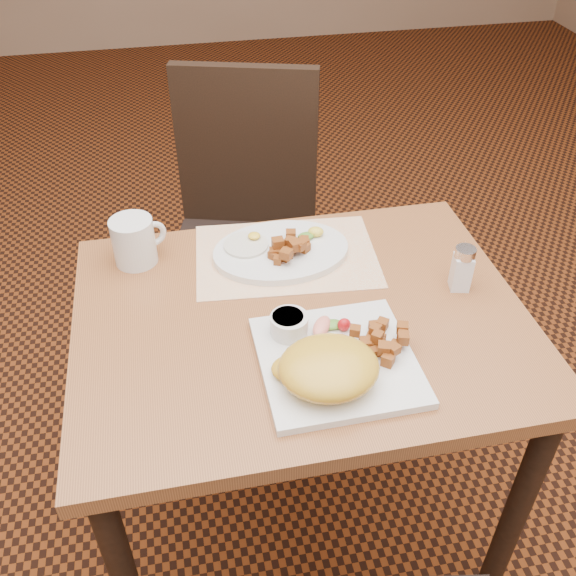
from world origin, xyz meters
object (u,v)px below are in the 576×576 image
(table, at_px, (301,353))
(plate_oval, at_px, (281,251))
(plate_square, at_px, (337,361))
(chair_far, at_px, (244,220))
(salt_shaker, at_px, (462,268))
(coffee_mug, at_px, (135,241))

(table, relative_size, plate_oval, 2.96)
(plate_oval, bearing_deg, plate_square, -84.13)
(chair_far, relative_size, salt_shaker, 9.70)
(salt_shaker, bearing_deg, coffee_mug, 160.78)
(table, bearing_deg, salt_shaker, 3.21)
(salt_shaker, xyz_separation_m, coffee_mug, (-0.66, 0.23, 0.00))
(table, xyz_separation_m, coffee_mug, (-0.32, 0.25, 0.16))
(salt_shaker, bearing_deg, plate_square, -151.52)
(chair_far, xyz_separation_m, plate_square, (0.06, -0.84, 0.22))
(plate_oval, distance_m, coffee_mug, 0.32)
(chair_far, height_order, plate_square, chair_far)
(table, xyz_separation_m, plate_oval, (-0.00, 0.21, 0.12))
(chair_far, distance_m, coffee_mug, 0.59)
(plate_oval, xyz_separation_m, salt_shaker, (0.34, -0.19, 0.04))
(chair_far, height_order, plate_oval, chair_far)
(plate_square, distance_m, salt_shaker, 0.35)
(chair_far, relative_size, plate_oval, 3.19)
(plate_square, bearing_deg, chair_far, 94.00)
(table, distance_m, salt_shaker, 0.38)
(plate_oval, relative_size, salt_shaker, 3.05)
(plate_oval, bearing_deg, chair_far, 92.63)
(plate_square, height_order, salt_shaker, salt_shaker)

